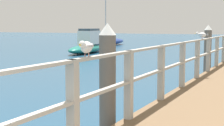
{
  "coord_description": "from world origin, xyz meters",
  "views": [
    {
      "loc": [
        0.73,
        -0.85,
        1.93
      ],
      "look_at": [
        -3.41,
        7.27,
        0.92
      ],
      "focal_mm": 53.58,
      "sensor_mm": 36.0,
      "label": 1
    }
  ],
  "objects_px": {
    "dock_piling_near": "(108,82)",
    "boat_2": "(104,41)",
    "dock_piling_far": "(208,50)",
    "seagull_background": "(202,35)",
    "seagull_foreground": "(86,47)",
    "boat_0": "(87,45)"
  },
  "relations": [
    {
      "from": "dock_piling_far",
      "to": "seagull_foreground",
      "type": "relative_size",
      "value": 4.19
    },
    {
      "from": "dock_piling_near",
      "to": "seagull_background",
      "type": "relative_size",
      "value": 4.34
    },
    {
      "from": "dock_piling_near",
      "to": "boat_2",
      "type": "distance_m",
      "value": 28.03
    },
    {
      "from": "dock_piling_far",
      "to": "boat_2",
      "type": "relative_size",
      "value": 0.21
    },
    {
      "from": "seagull_background",
      "to": "boat_0",
      "type": "bearing_deg",
      "value": 68.04
    },
    {
      "from": "dock_piling_near",
      "to": "boat_2",
      "type": "bearing_deg",
      "value": 118.61
    },
    {
      "from": "seagull_foreground",
      "to": "dock_piling_far",
      "type": "bearing_deg",
      "value": -101.78
    },
    {
      "from": "dock_piling_far",
      "to": "seagull_background",
      "type": "relative_size",
      "value": 4.34
    },
    {
      "from": "dock_piling_far",
      "to": "seagull_background",
      "type": "xyz_separation_m",
      "value": [
        0.37,
        -2.89,
        0.67
      ]
    },
    {
      "from": "seagull_background",
      "to": "seagull_foreground",
      "type": "bearing_deg",
      "value": -157.01
    },
    {
      "from": "boat_0",
      "to": "boat_2",
      "type": "bearing_deg",
      "value": 103.2
    },
    {
      "from": "seagull_background",
      "to": "boat_2",
      "type": "xyz_separation_m",
      "value": [
        -13.79,
        19.1,
        -1.23
      ]
    },
    {
      "from": "dock_piling_far",
      "to": "boat_2",
      "type": "xyz_separation_m",
      "value": [
        -13.42,
        16.22,
        -0.56
      ]
    },
    {
      "from": "seagull_background",
      "to": "boat_2",
      "type": "distance_m",
      "value": 23.59
    },
    {
      "from": "dock_piling_far",
      "to": "boat_0",
      "type": "distance_m",
      "value": 12.42
    },
    {
      "from": "dock_piling_near",
      "to": "dock_piling_far",
      "type": "relative_size",
      "value": 1.0
    },
    {
      "from": "boat_2",
      "to": "seagull_background",
      "type": "bearing_deg",
      "value": -48.98
    },
    {
      "from": "seagull_background",
      "to": "dock_piling_far",
      "type": "bearing_deg",
      "value": 30.26
    },
    {
      "from": "dock_piling_near",
      "to": "boat_0",
      "type": "height_order",
      "value": "dock_piling_near"
    },
    {
      "from": "boat_0",
      "to": "dock_piling_far",
      "type": "bearing_deg",
      "value": -44.81
    },
    {
      "from": "seagull_background",
      "to": "boat_2",
      "type": "relative_size",
      "value": 0.05
    },
    {
      "from": "seagull_background",
      "to": "boat_0",
      "type": "distance_m",
      "value": 14.62
    }
  ]
}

